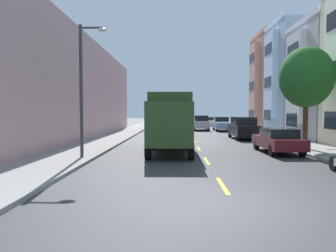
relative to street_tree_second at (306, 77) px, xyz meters
The scene contains 18 objects.
ground_plane 20.49m from the street_tree_second, 108.66° to the left, with size 160.00×160.00×0.00m, color #38383A.
sidewalk_left 22.10m from the street_tree_second, 128.54° to the left, with size 3.20×120.00×0.14m, color gray.
sidewalk_right 17.52m from the street_tree_second, 87.63° to the left, with size 3.20×120.00×0.14m, color gray.
lane_centerline_dashes 15.54m from the street_tree_second, 115.45° to the left, with size 0.14×47.20×0.01m.
townhouse_fourth_powder_blue 15.85m from the street_tree_second, 59.50° to the left, with size 12.26×6.56×11.83m.
townhouse_fifth_terracotta 21.82m from the street_tree_second, 69.38° to the left, with size 11.55×6.56×12.19m.
apartment_block_opposite 22.00m from the street_tree_second, 156.01° to the left, with size 10.00×36.00×8.75m, color #CC9E9E.
street_tree_second is the anchor object (origin of this frame).
street_lamp 12.97m from the street_tree_second, 162.31° to the right, with size 1.35×0.28×6.43m.
delivery_box_truck 8.61m from the street_tree_second, behind, with size 2.41×7.39×3.43m.
parked_sedan_burgundy 4.36m from the street_tree_second, 150.91° to the right, with size 1.83×4.51×1.43m.
parked_pickup_sky 20.50m from the street_tree_second, 95.54° to the left, with size 2.09×5.33×1.73m.
parked_pickup_teal 44.34m from the street_tree_second, 104.09° to the left, with size 2.01×5.31×1.73m.
parked_hatchback_white 35.37m from the street_tree_second, 93.27° to the left, with size 1.80×4.03×1.50m.
parked_wagon_forest 38.81m from the street_tree_second, 106.24° to the left, with size 1.86×4.71×1.50m.
parked_suv_black 9.06m from the street_tree_second, 103.48° to the left, with size 1.95×4.80×1.93m.
parked_hatchback_charcoal 23.57m from the street_tree_second, 117.23° to the left, with size 1.76×4.01×1.50m.
moving_silver_sedan 21.96m from the street_tree_second, 102.24° to the left, with size 1.95×4.80×1.93m.
Camera 1 is at (-1.53, -7.78, 2.35)m, focal length 32.86 mm.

